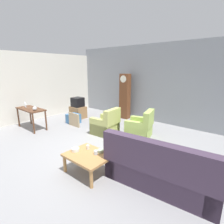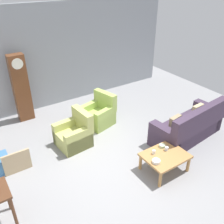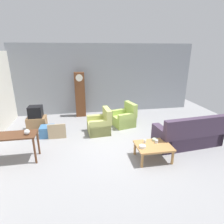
{
  "view_description": "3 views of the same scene",
  "coord_description": "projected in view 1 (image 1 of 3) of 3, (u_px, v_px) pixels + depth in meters",
  "views": [
    {
      "loc": [
        3.25,
        -3.17,
        2.25
      ],
      "look_at": [
        -0.18,
        0.92,
        0.89
      ],
      "focal_mm": 27.87,
      "sensor_mm": 36.0,
      "label": 1
    },
    {
      "loc": [
        -2.69,
        -3.82,
        3.98
      ],
      "look_at": [
        0.29,
        0.69,
        0.89
      ],
      "focal_mm": 40.03,
      "sensor_mm": 36.0,
      "label": 2
    },
    {
      "loc": [
        -1.25,
        -5.14,
        2.92
      ],
      "look_at": [
        -0.18,
        0.9,
        0.85
      ],
      "focal_mm": 29.66,
      "sensor_mm": 36.0,
      "label": 3
    }
  ],
  "objects": [
    {
      "name": "ground_plane",
      "position": [
        96.0,
        149.0,
        4.94
      ],
      "size": [
        10.4,
        10.4,
        0.0
      ],
      "primitive_type": "plane",
      "color": "gray"
    },
    {
      "name": "garage_door_wall",
      "position": [
        157.0,
        84.0,
        7.21
      ],
      "size": [
        8.4,
        0.16,
        3.2
      ],
      "primitive_type": "cube",
      "color": "gray",
      "rests_on": "ground_plane"
    },
    {
      "name": "pegboard_wall_left",
      "position": [
        33.0,
        87.0,
        7.49
      ],
      "size": [
        0.12,
        6.4,
        2.88
      ],
      "primitive_type": "cube",
      "color": "silver",
      "rests_on": "ground_plane"
    },
    {
      "name": "couch_floral",
      "position": [
        160.0,
        170.0,
        3.32
      ],
      "size": [
        2.17,
        1.07,
        1.04
      ],
      "color": "#423347",
      "rests_on": "ground_plane"
    },
    {
      "name": "armchair_olive_near",
      "position": [
        106.0,
        125.0,
        6.04
      ],
      "size": [
        0.85,
        0.82,
        0.92
      ],
      "color": "#B7BC66",
      "rests_on": "ground_plane"
    },
    {
      "name": "armchair_olive_far",
      "position": [
        140.0,
        128.0,
        5.78
      ],
      "size": [
        0.96,
        0.93,
        0.92
      ],
      "color": "#A7C25C",
      "rests_on": "ground_plane"
    },
    {
      "name": "coffee_table_wood",
      "position": [
        88.0,
        157.0,
        3.78
      ],
      "size": [
        0.96,
        0.76,
        0.43
      ],
      "color": "#B27F47",
      "rests_on": "ground_plane"
    },
    {
      "name": "console_table_dark",
      "position": [
        31.0,
        111.0,
        6.5
      ],
      "size": [
        1.3,
        0.56,
        0.78
      ],
      "color": "#56331E",
      "rests_on": "ground_plane"
    },
    {
      "name": "grandfather_clock",
      "position": [
        125.0,
        96.0,
        7.77
      ],
      "size": [
        0.44,
        0.3,
        2.0
      ],
      "color": "brown",
      "rests_on": "ground_plane"
    },
    {
      "name": "tv_stand_cabinet",
      "position": [
        78.0,
        112.0,
        8.0
      ],
      "size": [
        0.68,
        0.52,
        0.53
      ],
      "primitive_type": "cube",
      "color": "#997047",
      "rests_on": "ground_plane"
    },
    {
      "name": "tv_crt",
      "position": [
        78.0,
        102.0,
        7.88
      ],
      "size": [
        0.48,
        0.44,
        0.42
      ],
      "primitive_type": "cube",
      "color": "black",
      "rests_on": "tv_stand_cabinet"
    },
    {
      "name": "framed_picture_leaning",
      "position": [
        74.0,
        120.0,
        6.84
      ],
      "size": [
        0.6,
        0.05,
        0.53
      ],
      "primitive_type": "cube",
      "color": "tan",
      "rests_on": "ground_plane"
    },
    {
      "name": "storage_box_blue",
      "position": [
        73.0,
        119.0,
        7.26
      ],
      "size": [
        0.48,
        0.45,
        0.38
      ],
      "primitive_type": "cube",
      "color": "teal",
      "rests_on": "ground_plane"
    },
    {
      "name": "glass_dome_cloche",
      "position": [
        35.0,
        108.0,
        6.15
      ],
      "size": [
        0.15,
        0.15,
        0.15
      ],
      "primitive_type": "sphere",
      "color": "silver",
      "rests_on": "console_table_dark"
    },
    {
      "name": "cup_white_porcelain",
      "position": [
        88.0,
        147.0,
        3.99
      ],
      "size": [
        0.07,
        0.07,
        0.1
      ],
      "primitive_type": "cylinder",
      "color": "white",
      "rests_on": "coffee_table_wood"
    },
    {
      "name": "cup_blue_rimmed",
      "position": [
        96.0,
        152.0,
        3.75
      ],
      "size": [
        0.08,
        0.08,
        0.09
      ],
      "primitive_type": "cylinder",
      "color": "silver",
      "rests_on": "coffee_table_wood"
    },
    {
      "name": "bowl_white_stacked",
      "position": [
        75.0,
        150.0,
        3.91
      ],
      "size": [
        0.18,
        0.18,
        0.07
      ],
      "primitive_type": "cylinder",
      "color": "white",
      "rests_on": "coffee_table_wood"
    },
    {
      "name": "bowl_shallow_green",
      "position": [
        101.0,
        151.0,
        3.85
      ],
      "size": [
        0.15,
        0.15,
        0.06
      ],
      "primitive_type": "cylinder",
      "color": "#B2C69E",
      "rests_on": "coffee_table_wood"
    },
    {
      "name": "wine_glass_tall",
      "position": [
        25.0,
        103.0,
        6.76
      ],
      "size": [
        0.08,
        0.08,
        0.22
      ],
      "color": "silver",
      "rests_on": "console_table_dark"
    },
    {
      "name": "wine_glass_mid",
      "position": [
        26.0,
        105.0,
        6.63
      ],
      "size": [
        0.07,
        0.07,
        0.16
      ],
      "color": "silver",
      "rests_on": "console_table_dark"
    }
  ]
}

